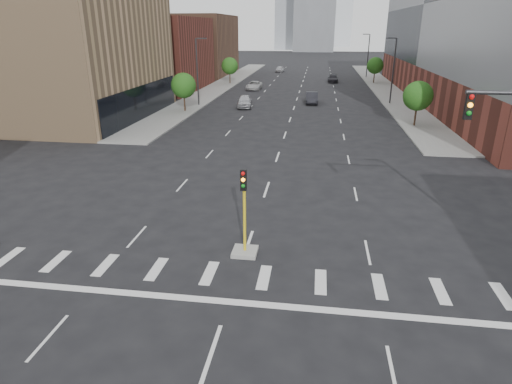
% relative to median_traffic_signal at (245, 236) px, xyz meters
% --- Properties ---
extents(sidewalk_left_far, '(5.00, 92.00, 0.15)m').
position_rel_median_traffic_signal_xyz_m(sidewalk_left_far, '(-15.00, 65.03, -0.90)').
color(sidewalk_left_far, gray).
rests_on(sidewalk_left_far, ground).
extents(sidewalk_right_far, '(5.00, 92.00, 0.15)m').
position_rel_median_traffic_signal_xyz_m(sidewalk_right_far, '(15.00, 65.03, -0.90)').
color(sidewalk_right_far, gray).
rests_on(sidewalk_right_far, ground).
extents(building_left_mid, '(20.00, 24.00, 14.00)m').
position_rel_median_traffic_signal_xyz_m(building_left_mid, '(-27.50, 31.03, 6.03)').
color(building_left_mid, tan).
rests_on(building_left_mid, ground).
extents(building_left_far_a, '(20.00, 22.00, 12.00)m').
position_rel_median_traffic_signal_xyz_m(building_left_far_a, '(-27.50, 57.03, 5.03)').
color(building_left_far_a, brown).
rests_on(building_left_far_a, ground).
extents(building_left_far_b, '(20.00, 24.00, 13.00)m').
position_rel_median_traffic_signal_xyz_m(building_left_far_b, '(-27.50, 83.03, 5.53)').
color(building_left_far_b, brown).
rests_on(building_left_far_b, ground).
extents(building_right_main, '(24.00, 70.00, 22.00)m').
position_rel_median_traffic_signal_xyz_m(building_right_main, '(29.50, 51.03, 10.03)').
color(building_right_main, brown).
rests_on(building_right_main, ground).
extents(median_traffic_signal, '(1.20, 1.20, 4.40)m').
position_rel_median_traffic_signal_xyz_m(median_traffic_signal, '(0.00, 0.00, 0.00)').
color(median_traffic_signal, '#999993').
rests_on(median_traffic_signal, ground).
extents(streetlight_right_a, '(1.60, 0.22, 9.07)m').
position_rel_median_traffic_signal_xyz_m(streetlight_right_a, '(13.41, 46.03, 4.04)').
color(streetlight_right_a, '#2D2D30').
rests_on(streetlight_right_a, ground).
extents(streetlight_right_b, '(1.60, 0.22, 9.07)m').
position_rel_median_traffic_signal_xyz_m(streetlight_right_b, '(13.41, 81.03, 4.04)').
color(streetlight_right_b, '#2D2D30').
rests_on(streetlight_right_b, ground).
extents(streetlight_left, '(1.60, 0.22, 9.07)m').
position_rel_median_traffic_signal_xyz_m(streetlight_left, '(-13.41, 41.03, 4.04)').
color(streetlight_left, '#2D2D30').
rests_on(streetlight_left, ground).
extents(tree_left_near, '(3.20, 3.20, 4.85)m').
position_rel_median_traffic_signal_xyz_m(tree_left_near, '(-14.00, 36.03, 2.42)').
color(tree_left_near, '#382619').
rests_on(tree_left_near, ground).
extents(tree_left_far, '(3.20, 3.20, 4.85)m').
position_rel_median_traffic_signal_xyz_m(tree_left_far, '(-14.00, 66.03, 2.42)').
color(tree_left_far, '#382619').
rests_on(tree_left_far, ground).
extents(tree_right_near, '(3.20, 3.20, 4.85)m').
position_rel_median_traffic_signal_xyz_m(tree_right_near, '(14.00, 31.03, 2.42)').
color(tree_right_near, '#382619').
rests_on(tree_right_near, ground).
extents(tree_right_far, '(3.20, 3.20, 4.85)m').
position_rel_median_traffic_signal_xyz_m(tree_right_far, '(14.00, 71.03, 2.42)').
color(tree_right_far, '#382619').
rests_on(tree_right_far, ground).
extents(car_near_left, '(2.48, 5.05, 1.66)m').
position_rel_median_traffic_signal_xyz_m(car_near_left, '(-6.82, 40.60, -0.14)').
color(car_near_left, '#ADAEB2').
rests_on(car_near_left, ground).
extents(car_mid_right, '(1.88, 4.91, 1.60)m').
position_rel_median_traffic_signal_xyz_m(car_mid_right, '(2.31, 45.19, -0.18)').
color(car_mid_right, '#222227').
rests_on(car_mid_right, ground).
extents(car_far_left, '(2.48, 5.21, 1.44)m').
position_rel_median_traffic_signal_xyz_m(car_far_left, '(-8.13, 58.64, -0.26)').
color(car_far_left, '#B7B7B7').
rests_on(car_far_left, ground).
extents(car_deep_right, '(2.10, 4.95, 1.42)m').
position_rel_median_traffic_signal_xyz_m(car_deep_right, '(6.05, 71.67, -0.26)').
color(car_deep_right, black).
rests_on(car_deep_right, ground).
extents(car_distant, '(2.01, 4.43, 1.47)m').
position_rel_median_traffic_signal_xyz_m(car_distant, '(-6.41, 90.84, -0.24)').
color(car_distant, '#B7B7BC').
rests_on(car_distant, ground).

